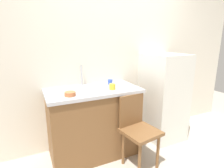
% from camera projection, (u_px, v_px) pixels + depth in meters
% --- Properties ---
extents(back_wall, '(4.80, 0.10, 2.49)m').
position_uv_depth(back_wall, '(111.00, 60.00, 2.75)').
color(back_wall, silver).
rests_on(back_wall, ground_plane).
extents(cabinet_base, '(1.16, 0.60, 0.89)m').
position_uv_depth(cabinet_base, '(94.00, 123.00, 2.46)').
color(cabinet_base, brown).
rests_on(cabinet_base, ground_plane).
extents(countertop, '(1.20, 0.64, 0.04)m').
position_uv_depth(countertop, '(93.00, 90.00, 2.35)').
color(countertop, '#B7B7BC').
rests_on(countertop, cabinet_base).
extents(faucet, '(0.02, 0.02, 0.28)m').
position_uv_depth(faucet, '(82.00, 75.00, 2.50)').
color(faucet, '#B7B7BC').
rests_on(faucet, countertop).
extents(refrigerator, '(0.54, 0.64, 1.34)m').
position_uv_depth(refrigerator, '(163.00, 97.00, 2.87)').
color(refrigerator, silver).
rests_on(refrigerator, ground_plane).
extents(chair, '(0.46, 0.46, 0.89)m').
position_uv_depth(chair, '(138.00, 128.00, 2.23)').
color(chair, brown).
rests_on(chair, ground_plane).
extents(terracotta_bowl, '(0.13, 0.13, 0.05)m').
position_uv_depth(terracotta_bowl, '(70.00, 94.00, 2.06)').
color(terracotta_bowl, '#C67042').
rests_on(terracotta_bowl, countertop).
extents(cup_yellow, '(0.08, 0.08, 0.07)m').
position_uv_depth(cup_yellow, '(112.00, 87.00, 2.32)').
color(cup_yellow, yellow).
rests_on(cup_yellow, countertop).
extents(cup_blue, '(0.07, 0.07, 0.07)m').
position_uv_depth(cup_blue, '(110.00, 82.00, 2.57)').
color(cup_blue, blue).
rests_on(cup_blue, countertop).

